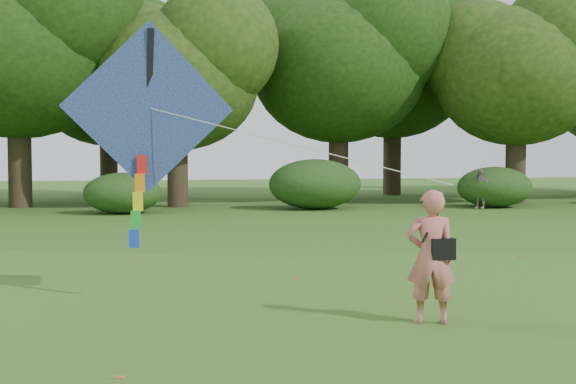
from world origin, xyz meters
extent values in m
plane|color=#265114|center=(0.00, 0.00, 0.00)|extent=(100.00, 100.00, 0.00)
imported|color=#CD6A60|center=(0.25, -0.17, 0.81)|extent=(0.67, 0.52, 1.63)
imported|color=gray|center=(9.07, 16.73, 0.76)|extent=(0.88, 0.90, 1.51)
cube|color=black|center=(0.37, -0.20, 0.91)|extent=(0.30, 0.20, 0.26)
cylinder|color=black|center=(0.25, -0.21, 1.23)|extent=(0.33, 0.14, 0.47)
cube|color=#265CA5|center=(-3.09, 1.90, 2.70)|extent=(2.38, 0.35, 2.37)
cube|color=black|center=(-3.09, 1.93, 2.70)|extent=(0.17, 0.48, 2.16)
cylinder|color=white|center=(-1.29, 0.84, 2.19)|extent=(3.60, 2.13, 1.03)
cube|color=red|center=(-3.19, 1.92, 1.91)|extent=(0.14, 0.06, 0.26)
cube|color=orange|center=(-3.22, 1.92, 1.65)|extent=(0.14, 0.06, 0.26)
cube|color=yellow|center=(-3.25, 1.92, 1.39)|extent=(0.14, 0.06, 0.26)
cube|color=green|center=(-3.28, 1.92, 1.13)|extent=(0.14, 0.06, 0.26)
cube|color=blue|center=(-3.31, 1.92, 0.87)|extent=(0.14, 0.06, 0.26)
cylinder|color=#3A2D1E|center=(-8.00, 21.00, 1.92)|extent=(0.88, 0.88, 3.85)
ellipsoid|color=#1E3F11|center=(-8.00, 21.00, 6.05)|extent=(8.00, 8.00, 6.80)
cylinder|color=#3A2D1E|center=(-2.00, 20.00, 1.57)|extent=(0.80, 0.80, 3.15)
ellipsoid|color=#1E3F11|center=(-2.00, 20.00, 4.91)|extent=(6.40, 6.40, 5.44)
cylinder|color=#3A2D1E|center=(5.00, 22.00, 1.84)|extent=(0.86, 0.86, 3.67)
ellipsoid|color=#1E3F11|center=(5.00, 22.00, 5.76)|extent=(7.60, 7.60, 6.46)
cylinder|color=#3A2D1E|center=(12.00, 19.50, 1.72)|extent=(0.83, 0.83, 3.43)
ellipsoid|color=#1E3F11|center=(12.00, 19.50, 5.30)|extent=(6.80, 6.80, 5.78)
cylinder|color=#3A2D1E|center=(-5.00, 27.50, 1.75)|extent=(0.84, 0.84, 3.50)
ellipsoid|color=#1E3F11|center=(-5.00, 27.50, 5.43)|extent=(7.00, 7.00, 5.95)
cylinder|color=#3A2D1E|center=(9.00, 26.50, 2.01)|extent=(0.90, 0.90, 4.02)
ellipsoid|color=#1E3F11|center=(9.00, 26.50, 6.17)|extent=(7.80, 7.80, 6.63)
ellipsoid|color=#264919|center=(-4.00, 17.10, 0.71)|extent=(2.66, 2.09, 1.42)
ellipsoid|color=#264919|center=(3.00, 17.90, 0.94)|extent=(3.50, 2.75, 1.88)
ellipsoid|color=#264919|center=(10.00, 17.40, 0.79)|extent=(2.94, 2.31, 1.58)
cube|color=brown|center=(-0.23, 9.84, 0.00)|extent=(0.08, 0.12, 0.01)
cube|color=brown|center=(4.26, 4.89, 0.00)|extent=(0.13, 0.14, 0.01)
cube|color=brown|center=(-3.36, 5.69, 0.00)|extent=(0.12, 0.08, 0.01)
cube|color=brown|center=(-1.77, 8.25, 0.00)|extent=(0.14, 0.14, 0.01)
cube|color=brown|center=(3.12, 8.10, 0.00)|extent=(0.12, 0.14, 0.01)
cube|color=brown|center=(3.29, 9.76, 0.00)|extent=(0.11, 0.14, 0.01)
cube|color=brown|center=(-0.73, 3.17, 0.00)|extent=(0.12, 0.08, 0.01)
cube|color=brown|center=(-3.38, -1.66, 0.00)|extent=(0.14, 0.12, 0.01)
camera|label=1|loc=(-3.09, -8.36, 2.05)|focal=45.00mm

